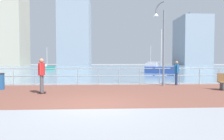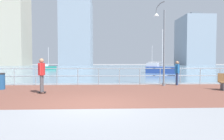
# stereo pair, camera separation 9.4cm
# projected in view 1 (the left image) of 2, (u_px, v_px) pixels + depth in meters

# --- Properties ---
(ground) EXTENTS (220.00, 220.00, 0.00)m
(ground) POSITION_uv_depth(u_px,v_px,m) (102.00, 68.00, 46.64)
(ground) COLOR gray
(brick_paving) EXTENTS (28.00, 6.61, 0.01)m
(brick_paving) POSITION_uv_depth(u_px,v_px,m) (97.00, 93.00, 9.42)
(brick_paving) COLOR brown
(brick_paving) RESTS_ON ground
(harbor_water) EXTENTS (180.00, 88.00, 0.00)m
(harbor_water) POSITION_uv_depth(u_px,v_px,m) (102.00, 67.00, 57.63)
(harbor_water) COLOR #6B899E
(harbor_water) RESTS_ON ground
(waterfront_railing) EXTENTS (25.25, 0.06, 1.13)m
(waterfront_railing) POSITION_uv_depth(u_px,v_px,m) (98.00, 73.00, 12.69)
(waterfront_railing) COLOR #8C99A3
(waterfront_railing) RESTS_ON ground
(lamppost) EXTENTS (0.71, 0.60, 5.48)m
(lamppost) POSITION_uv_depth(u_px,v_px,m) (161.00, 39.00, 12.30)
(lamppost) COLOR slate
(lamppost) RESTS_ON ground
(skateboarder) EXTENTS (0.40, 0.55, 1.71)m
(skateboarder) POSITION_uv_depth(u_px,v_px,m) (42.00, 72.00, 9.09)
(skateboarder) COLOR black
(skateboarder) RESTS_ON ground
(bystander) EXTENTS (0.29, 0.56, 1.61)m
(bystander) POSITION_uv_depth(u_px,v_px,m) (177.00, 71.00, 12.59)
(bystander) COLOR navy
(bystander) RESTS_ON ground
(trash_bin) EXTENTS (0.46, 0.46, 0.93)m
(trash_bin) POSITION_uv_depth(u_px,v_px,m) (0.00, 81.00, 10.47)
(trash_bin) COLOR navy
(trash_bin) RESTS_ON ground
(sailboat_white) EXTENTS (4.43, 3.23, 6.07)m
(sailboat_white) POSITION_uv_depth(u_px,v_px,m) (160.00, 69.00, 26.02)
(sailboat_white) COLOR #284799
(sailboat_white) RESTS_ON ground
(sailboat_gray) EXTENTS (2.79, 3.64, 5.03)m
(sailboat_gray) POSITION_uv_depth(u_px,v_px,m) (150.00, 67.00, 39.65)
(sailboat_gray) COLOR #B21E1E
(sailboat_gray) RESTS_ON ground
(sailboat_navy) EXTENTS (2.77, 3.20, 4.57)m
(sailboat_navy) POSITION_uv_depth(u_px,v_px,m) (47.00, 68.00, 38.35)
(sailboat_navy) COLOR #197266
(sailboat_navy) RESTS_ON ground
(tower_brick) EXTENTS (11.03, 11.86, 43.36)m
(tower_brick) POSITION_uv_depth(u_px,v_px,m) (12.00, 19.00, 84.36)
(tower_brick) COLOR #B2AD99
(tower_brick) RESTS_ON ground
(tower_slate) EXTENTS (14.72, 16.99, 27.44)m
(tower_slate) POSITION_uv_depth(u_px,v_px,m) (192.00, 41.00, 101.17)
(tower_slate) COLOR #8493A3
(tower_slate) RESTS_ON ground
(tower_steel) EXTENTS (13.13, 16.07, 30.82)m
(tower_steel) POSITION_uv_depth(u_px,v_px,m) (75.00, 33.00, 83.50)
(tower_steel) COLOR #8493A3
(tower_steel) RESTS_ON ground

